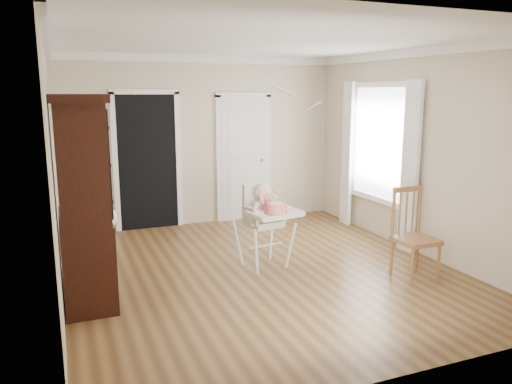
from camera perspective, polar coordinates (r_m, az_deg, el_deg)
name	(u,v)px	position (r m, az deg, el deg)	size (l,w,h in m)	color
floor	(261,271)	(6.13, 0.61, -9.05)	(5.00, 5.00, 0.00)	#51361B
ceiling	(262,40)	(5.77, 0.67, 16.94)	(5.00, 5.00, 0.00)	white
wall_back	(203,141)	(8.15, -6.12, 5.77)	(4.50, 4.50, 0.00)	beige
wall_left	(53,173)	(5.37, -22.17, 2.05)	(5.00, 5.00, 0.00)	beige
wall_right	(418,152)	(6.97, 18.06, 4.32)	(5.00, 5.00, 0.00)	beige
crown_molding	(262,46)	(5.76, 0.67, 16.35)	(4.50, 5.00, 0.12)	white
doorway	(147,159)	(7.97, -12.30, 3.70)	(1.06, 0.05, 2.22)	black
closet_door	(244,159)	(8.38, -1.40, 3.75)	(0.96, 0.09, 2.13)	white
window_right	(378,151)	(7.56, 13.74, 4.59)	(0.13, 1.84, 2.30)	white
high_chair	(264,216)	(6.10, 0.96, -2.74)	(0.70, 0.83, 1.06)	white
baby	(263,203)	(6.09, 0.85, -1.31)	(0.33, 0.24, 0.46)	beige
cake	(276,208)	(5.86, 2.31, -1.89)	(0.28, 0.28, 0.13)	silver
sippy_cup	(255,208)	(5.85, -0.15, -1.86)	(0.07, 0.07, 0.16)	#EF92C7
china_cabinet	(83,199)	(5.39, -19.14, -0.81)	(0.56, 1.26, 2.12)	black
dining_chair	(414,237)	(6.07, 17.61, -4.92)	(0.43, 0.43, 1.06)	brown
streamer	(283,90)	(5.86, 3.05, 11.55)	(0.03, 0.50, 0.02)	pink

